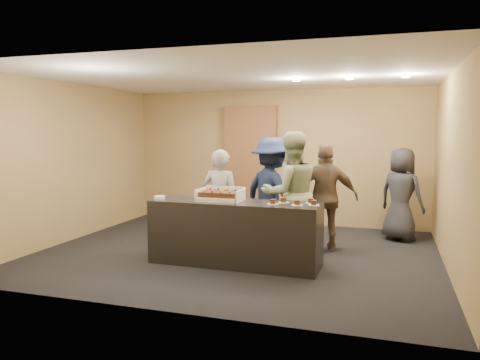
{
  "coord_description": "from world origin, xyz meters",
  "views": [
    {
      "loc": [
        2.22,
        -6.76,
        1.88
      ],
      "look_at": [
        0.05,
        0.0,
        1.14
      ],
      "focal_mm": 35.0,
      "sensor_mm": 36.0,
      "label": 1
    }
  ],
  "objects": [
    {
      "name": "plate_stack",
      "position": [
        -0.97,
        -0.69,
        0.92
      ],
      "size": [
        0.16,
        0.16,
        0.04
      ],
      "primitive_type": "cylinder",
      "color": "white",
      "rests_on": "serving_counter"
    },
    {
      "name": "slice_a",
      "position": [
        0.74,
        -0.7,
        0.92
      ],
      "size": [
        0.15,
        0.15,
        0.07
      ],
      "color": "white",
      "rests_on": "serving_counter"
    },
    {
      "name": "person_navy_man",
      "position": [
        0.43,
        0.48,
        0.89
      ],
      "size": [
        1.33,
        1.18,
        1.78
      ],
      "primitive_type": "imported",
      "rotation": [
        0.0,
        0.0,
        2.57
      ],
      "color": "#172240",
      "rests_on": "floor"
    },
    {
      "name": "slice_c",
      "position": [
        1.06,
        -0.69,
        0.92
      ],
      "size": [
        0.15,
        0.15,
        0.07
      ],
      "color": "white",
      "rests_on": "serving_counter"
    },
    {
      "name": "serving_counter",
      "position": [
        0.17,
        -0.61,
        0.45
      ],
      "size": [
        2.41,
        0.73,
        0.9
      ],
      "primitive_type": "cube",
      "rotation": [
        0.0,
        0.0,
        -0.01
      ],
      "color": "black",
      "rests_on": "floor"
    },
    {
      "name": "slice_d",
      "position": [
        1.21,
        -0.46,
        0.92
      ],
      "size": [
        0.15,
        0.15,
        0.07
      ],
      "color": "white",
      "rests_on": "serving_counter"
    },
    {
      "name": "person_dark_suit",
      "position": [
        2.42,
        1.65,
        0.8
      ],
      "size": [
        0.93,
        0.83,
        1.6
      ],
      "primitive_type": "imported",
      "rotation": [
        0.0,
        0.0,
        2.62
      ],
      "color": "#27272C",
      "rests_on": "floor"
    },
    {
      "name": "sheet_cake",
      "position": [
        -0.05,
        -0.61,
        1.0
      ],
      "size": [
        0.53,
        0.37,
        0.11
      ],
      "color": "#3F1A0E",
      "rests_on": "cake_box"
    },
    {
      "name": "person_server_grey",
      "position": [
        -0.22,
        -0.16,
        0.81
      ],
      "size": [
        0.6,
        0.41,
        1.61
      ],
      "primitive_type": "imported",
      "rotation": [
        0.0,
        0.0,
        3.1
      ],
      "color": "gray",
      "rests_on": "floor"
    },
    {
      "name": "room",
      "position": [
        0.0,
        0.0,
        1.35
      ],
      "size": [
        6.04,
        6.0,
        2.7
      ],
      "color": "black",
      "rests_on": "ground"
    },
    {
      "name": "person_brown_extra",
      "position": [
        1.28,
        0.56,
        0.85
      ],
      "size": [
        1.05,
        0.57,
        1.7
      ],
      "primitive_type": "imported",
      "rotation": [
        0.0,
        0.0,
        3.31
      ],
      "color": "brown",
      "rests_on": "floor"
    },
    {
      "name": "cake_box",
      "position": [
        -0.05,
        -0.58,
        0.94
      ],
      "size": [
        0.62,
        0.43,
        0.18
      ],
      "color": "white",
      "rests_on": "serving_counter"
    },
    {
      "name": "slice_e",
      "position": [
        1.28,
        -0.62,
        0.92
      ],
      "size": [
        0.15,
        0.15,
        0.07
      ],
      "color": "white",
      "rests_on": "serving_counter"
    },
    {
      "name": "ceiling_spotlights",
      "position": [
        1.6,
        0.5,
        2.67
      ],
      "size": [
        1.72,
        0.12,
        0.03
      ],
      "color": "#FFEAC6",
      "rests_on": "ceiling"
    },
    {
      "name": "person_sage_man",
      "position": [
        0.81,
        0.15,
        0.94
      ],
      "size": [
        1.15,
        1.08,
        1.87
      ],
      "primitive_type": "imported",
      "rotation": [
        0.0,
        0.0,
        3.68
      ],
      "color": "gray",
      "rests_on": "floor"
    },
    {
      "name": "slice_b",
      "position": [
        0.84,
        -0.52,
        0.92
      ],
      "size": [
        0.15,
        0.15,
        0.07
      ],
      "color": "white",
      "rests_on": "serving_counter"
    },
    {
      "name": "storage_cabinet",
      "position": [
        -0.5,
        2.41,
        1.2
      ],
      "size": [
        1.09,
        0.15,
        2.39
      ],
      "primitive_type": "cube",
      "color": "brown",
      "rests_on": "floor"
    }
  ]
}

